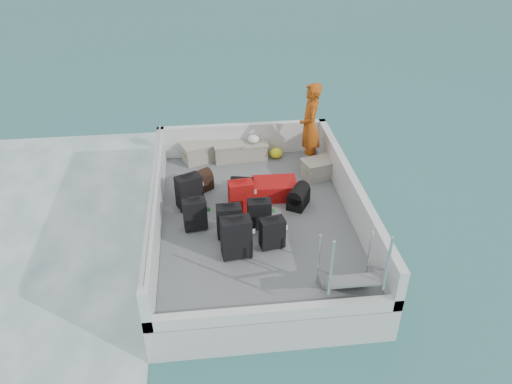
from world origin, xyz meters
TOP-DOWN VIEW (x-y plane):
  - ground at (0.00, 0.00)m, footprint 160.00×160.00m
  - ferry_hull at (0.00, 0.00)m, footprint 3.60×5.00m
  - deck at (0.00, 0.00)m, footprint 3.30×4.70m
  - deck_fittings at (0.35, -0.32)m, footprint 3.60×5.00m
  - suitcase_1 at (-1.06, -0.23)m, footprint 0.42×0.27m
  - suitcase_2 at (-1.16, 0.46)m, footprint 0.52×0.43m
  - suitcase_3 at (-0.42, -1.03)m, footprint 0.50×0.33m
  - suitcase_4 at (-0.50, -0.51)m, footprint 0.42×0.26m
  - suitcase_5 at (-0.24, 0.22)m, footprint 0.46×0.30m
  - suitcase_6 at (0.17, -0.87)m, footprint 0.43×0.30m
  - suitcase_7 at (0.03, -0.33)m, footprint 0.40×0.23m
  - suitcase_8 at (0.44, 0.64)m, footprint 0.84×0.56m
  - duffel_0 at (-0.99, 1.00)m, footprint 0.61×0.55m
  - duffel_1 at (-0.18, 0.70)m, footprint 0.47×0.38m
  - duffel_2 at (0.82, 0.26)m, footprint 0.50×0.56m
  - crate_0 at (-0.97, 2.20)m, footprint 0.73×0.62m
  - crate_1 at (-0.33, 2.17)m, footprint 0.65×0.48m
  - crate_2 at (0.21, 2.20)m, footprint 0.58×0.42m
  - crate_3 at (1.41, 1.24)m, footprint 0.68×0.55m
  - yellow_bag at (0.69, 2.15)m, footprint 0.28×0.26m
  - white_bag at (0.21, 2.20)m, footprint 0.24×0.24m
  - passenger at (1.30, 1.73)m, footprint 0.50×0.71m

SIDE VIEW (x-z plane):
  - ground at x=0.00m, z-range 0.00..0.00m
  - ferry_hull at x=0.00m, z-range 0.00..0.60m
  - deck at x=0.00m, z-range 0.60..0.62m
  - yellow_bag at x=0.69m, z-range 0.62..0.84m
  - duffel_0 at x=-0.99m, z-range 0.62..0.94m
  - duffel_1 at x=-0.18m, z-range 0.62..0.94m
  - duffel_2 at x=0.82m, z-range 0.62..0.94m
  - suitcase_8 at x=0.44m, z-range 0.62..0.94m
  - crate_2 at x=0.21m, z-range 0.62..0.95m
  - crate_3 at x=1.41m, z-range 0.62..0.97m
  - crate_1 at x=-0.33m, z-range 0.62..0.99m
  - crate_0 at x=-0.97m, z-range 0.62..0.99m
  - suitcase_6 at x=0.17m, z-range 0.62..1.17m
  - suitcase_7 at x=0.03m, z-range 0.62..1.18m
  - suitcase_1 at x=-1.06m, z-range 0.62..1.21m
  - suitcase_5 at x=-0.24m, z-range 0.62..1.22m
  - suitcase_4 at x=-0.50m, z-range 0.62..1.23m
  - suitcase_2 at x=-1.16m, z-range 0.62..1.26m
  - suitcase_3 at x=-0.42m, z-range 0.62..1.34m
  - deck_fittings at x=0.35m, z-range 0.54..1.44m
  - white_bag at x=0.21m, z-range 0.95..1.13m
  - passenger at x=1.30m, z-range 0.62..2.42m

